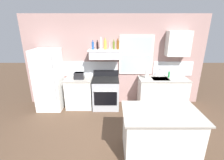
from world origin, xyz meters
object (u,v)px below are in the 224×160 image
bottle_balsamic_dark (97,45)px  bottle_rose_pink (109,45)px  bottle_amber_wine (117,45)px  paper_towel_roll (146,74)px  toaster (78,76)px  kitchen_island (159,133)px  bottle_clear_tall (100,44)px  bottle_olive_oil_square (113,45)px  bottle_blue_liqueur (92,46)px  dish_soap_bottle (168,74)px  refrigerator (48,80)px  stove_range (105,93)px  bottle_champagne_gold_foil (104,45)px

bottle_balsamic_dark → bottle_rose_pink: bottle_rose_pink is taller
bottle_amber_wine → paper_towel_roll: size_ratio=1.10×
toaster → bottle_rose_pink: bottle_rose_pink is taller
kitchen_island → paper_towel_roll: bearing=86.4°
bottle_clear_tall → bottle_olive_oil_square: bottle_clear_tall is taller
toaster → bottle_balsamic_dark: size_ratio=1.16×
bottle_clear_tall → bottle_balsamic_dark: bearing=-178.4°
bottle_blue_liqueur → paper_towel_roll: (1.55, -0.06, -0.81)m
bottle_blue_liqueur → bottle_olive_oil_square: bearing=0.3°
bottle_blue_liqueur → dish_soap_bottle: size_ratio=1.42×
bottle_clear_tall → bottle_olive_oil_square: (0.36, -0.02, -0.03)m
refrigerator → kitchen_island: (2.73, -1.86, -0.43)m
kitchen_island → bottle_olive_oil_square: bearing=113.2°
toaster → stove_range: size_ratio=0.27×
bottle_rose_pink → dish_soap_bottle: bottle_rose_pink is taller
refrigerator → bottle_olive_oil_square: bottle_olive_oil_square is taller
paper_towel_roll → dish_soap_bottle: paper_towel_roll is taller
paper_towel_roll → refrigerator: bearing=-178.8°
bottle_champagne_gold_foil → paper_towel_roll: (1.21, -0.06, -0.83)m
refrigerator → stove_range: bearing=0.8°
stove_range → bottle_balsamic_dark: bottle_balsamic_dark is taller
dish_soap_bottle → bottle_balsamic_dark: bearing=-179.5°
paper_towel_roll → dish_soap_bottle: bearing=8.4°
bottle_clear_tall → bottle_rose_pink: bottle_clear_tall is taller
bottle_balsamic_dark → dish_soap_bottle: (2.11, 0.02, -0.85)m
refrigerator → bottle_balsamic_dark: 1.73m
refrigerator → bottle_champagne_gold_foil: 1.92m
bottle_rose_pink → bottle_olive_oil_square: size_ratio=1.02×
bottle_rose_pink → bottle_amber_wine: bearing=4.2°
toaster → bottle_clear_tall: bottle_clear_tall is taller
kitchen_island → dish_soap_bottle: bearing=68.3°
bottle_blue_liqueur → bottle_clear_tall: (0.23, 0.02, 0.04)m
bottle_balsamic_dark → bottle_champagne_gold_foil: size_ratio=0.82×
paper_towel_roll → stove_range: bearing=-178.2°
bottle_amber_wine → bottle_blue_liqueur: bearing=-178.4°
paper_towel_roll → toaster: bearing=-178.9°
toaster → bottle_balsamic_dark: (0.54, 0.12, 0.84)m
kitchen_island → toaster: bearing=134.5°
toaster → dish_soap_bottle: size_ratio=1.65×
refrigerator → toaster: (0.88, 0.02, 0.12)m
stove_range → bottle_champagne_gold_foil: bottle_champagne_gold_foil is taller
bottle_clear_tall → bottle_olive_oil_square: size_ratio=1.26×
bottle_blue_liqueur → bottle_champagne_gold_foil: bearing=-0.5°
bottle_balsamic_dark → dish_soap_bottle: 2.27m
bottle_balsamic_dark → kitchen_island: bearing=-56.9°
bottle_clear_tall → bottle_amber_wine: bearing=-0.6°
bottle_olive_oil_square → bottle_clear_tall: bearing=176.5°
toaster → kitchen_island: bearing=-45.5°
stove_range → kitchen_island: (1.08, -1.88, -0.01)m
bottle_blue_liqueur → bottle_rose_pink: (0.46, 0.00, 0.01)m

